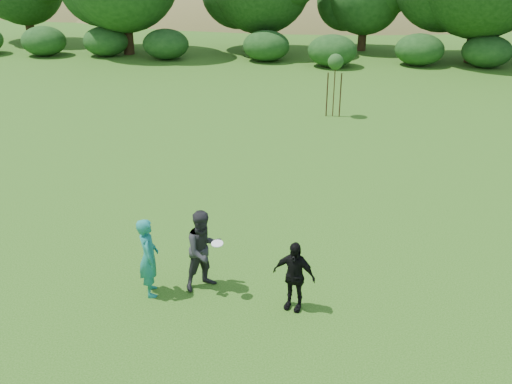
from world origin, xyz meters
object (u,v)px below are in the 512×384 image
Objects in this scene: player_teal at (149,257)px; sapling at (336,64)px; player_grey at (204,250)px; player_black at (294,276)px.

sapling is at bearing -37.30° from player_teal.
sapling is (3.55, 14.95, 1.46)m from player_teal.
player_teal is 0.97× the size of player_grey.
player_black is at bearing -114.39° from player_teal.
sapling is (2.37, 14.49, 1.43)m from player_grey.
player_teal is 1.16× the size of player_black.
player_grey is 0.69× the size of sapling.
player_grey is (1.18, 0.46, 0.03)m from player_teal.
player_grey is 2.20m from player_black.
player_teal reaches higher than player_black.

